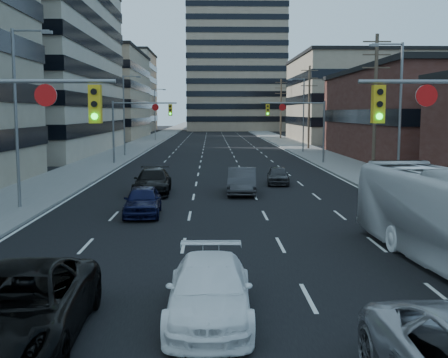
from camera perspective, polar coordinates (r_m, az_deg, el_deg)
name	(u,v)px	position (r m, az deg, el deg)	size (l,w,h in m)	color
road_surface	(214,132)	(138.44, -1.02, 4.75)	(18.00, 300.00, 0.02)	black
sidewalk_left	(167,132)	(138.85, -5.78, 4.75)	(5.00, 300.00, 0.15)	slate
sidewalk_right	(261,132)	(138.98, 3.75, 4.77)	(5.00, 300.00, 0.15)	slate
office_left_far	(89,96)	(110.85, -13.57, 8.19)	(20.00, 30.00, 16.00)	gray
storefront_right_mid	(448,116)	(63.39, 21.79, 5.93)	(20.00, 30.00, 9.00)	#472119
office_right_far	(361,100)	(99.76, 13.77, 7.78)	(22.00, 28.00, 14.00)	gray
apartment_tower	(235,25)	(160.31, 1.15, 15.42)	(26.00, 26.00, 58.00)	gray
bg_block_left	(106,93)	(150.91, -11.86, 8.57)	(24.00, 24.00, 20.00)	#ADA089
bg_block_right	(344,108)	(142.18, 12.09, 7.07)	(22.00, 22.00, 12.00)	gray
signal_far_left	(138,119)	(53.79, -8.76, 6.05)	(6.09, 0.33, 6.00)	slate
signal_far_right	(300,119)	(54.01, 7.72, 6.07)	(6.09, 0.33, 6.00)	slate
utility_pole_block	(375,101)	(46.22, 15.11, 7.62)	(2.20, 0.28, 11.00)	#4C3D2D
utility_pole_midblock	(309,106)	(75.48, 8.64, 7.36)	(2.20, 0.28, 11.00)	#4C3D2D
utility_pole_distant	(281,108)	(105.16, 5.80, 7.22)	(2.20, 0.28, 11.00)	#4C3D2D
streetlight_left_near	(19,110)	(29.92, -20.12, 6.64)	(2.03, 0.22, 9.00)	slate
streetlight_left_mid	(125,111)	(64.07, -9.99, 6.80)	(2.03, 0.22, 9.00)	slate
streetlight_left_far	(156,112)	(98.81, -6.94, 6.81)	(2.03, 0.22, 9.00)	slate
streetlight_right_near	(398,110)	(35.15, 17.22, 6.71)	(2.03, 0.22, 9.00)	slate
streetlight_right_far	(302,111)	(69.25, 7.96, 6.83)	(2.03, 0.22, 9.00)	slate
black_pickup	(17,307)	(12.88, -20.28, -12.15)	(2.74, 5.95, 1.65)	black
white_van	(210,290)	(13.60, -1.48, -11.22)	(1.99, 4.89, 1.42)	white
sedan_blue	(143,201)	(27.08, -8.26, -2.21)	(1.69, 4.19, 1.43)	black
sedan_grey_center	(242,181)	(33.96, 1.83, -0.20)	(1.67, 4.78, 1.58)	#353537
sedan_black_far	(153,182)	(34.08, -7.26, -0.27)	(2.14, 5.26, 1.53)	black
sedan_grey_right	(278,175)	(38.62, 5.51, 0.38)	(1.48, 3.68, 1.25)	#313234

